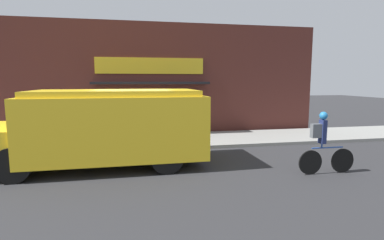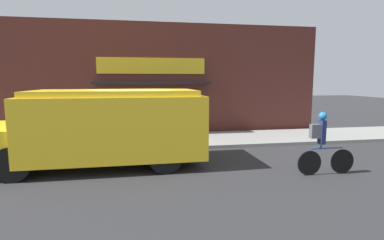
{
  "view_description": "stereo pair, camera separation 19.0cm",
  "coord_description": "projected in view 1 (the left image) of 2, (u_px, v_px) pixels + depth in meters",
  "views": [
    {
      "loc": [
        -0.0,
        -10.23,
        2.45
      ],
      "look_at": [
        1.99,
        -0.2,
        1.1
      ],
      "focal_mm": 28.0,
      "sensor_mm": 36.0,
      "label": 1
    },
    {
      "loc": [
        0.18,
        -10.27,
        2.45
      ],
      "look_at": [
        1.99,
        -0.2,
        1.1
      ],
      "focal_mm": 28.0,
      "sensor_mm": 36.0,
      "label": 2
    }
  ],
  "objects": [
    {
      "name": "cyclist",
      "position": [
        324.0,
        144.0,
        7.82
      ],
      "size": [
        1.6,
        0.21,
        1.66
      ],
      "rotation": [
        0.0,
        0.0,
        -0.01
      ],
      "color": "black",
      "rests_on": "ground_plane"
    },
    {
      "name": "ground_plane",
      "position": [
        134.0,
        152.0,
        10.27
      ],
      "size": [
        70.0,
        70.0,
        0.0
      ],
      "primitive_type": "plane",
      "color": "#2B2B2D"
    },
    {
      "name": "sidewalk",
      "position": [
        134.0,
        142.0,
        11.68
      ],
      "size": [
        28.0,
        2.91,
        0.13
      ],
      "color": "gray",
      "rests_on": "ground_plane"
    },
    {
      "name": "trash_bin",
      "position": [
        20.0,
        133.0,
        11.16
      ],
      "size": [
        0.52,
        0.52,
        0.8
      ],
      "color": "slate",
      "rests_on": "sidewalk"
    },
    {
      "name": "storefront",
      "position": [
        133.0,
        80.0,
        13.08
      ],
      "size": [
        17.19,
        1.06,
        4.99
      ],
      "color": "#4C231E",
      "rests_on": "ground_plane"
    },
    {
      "name": "school_bus",
      "position": [
        106.0,
        126.0,
        8.49
      ],
      "size": [
        6.03,
        2.86,
        2.18
      ],
      "rotation": [
        0.0,
        0.0,
        0.01
      ],
      "color": "yellow",
      "rests_on": "ground_plane"
    }
  ]
}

